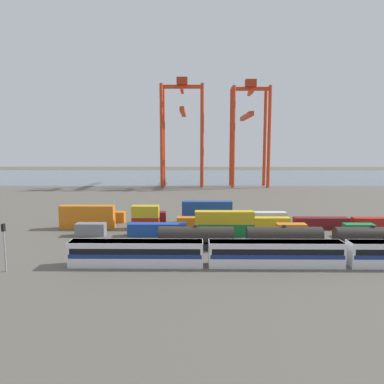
% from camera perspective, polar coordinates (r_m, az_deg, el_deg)
% --- Properties ---
extents(ground_plane, '(420.00, 420.00, 0.00)m').
position_cam_1_polar(ground_plane, '(115.97, 5.10, -1.93)').
color(ground_plane, '#5B564C').
extents(harbour_water, '(400.00, 110.00, 0.01)m').
position_cam_1_polar(harbour_water, '(223.32, 2.95, 2.51)').
color(harbour_water, slate).
rests_on(harbour_water, ground_plane).
extents(passenger_train, '(63.74, 3.14, 3.90)m').
position_cam_1_polar(passenger_train, '(58.03, 13.02, -9.27)').
color(passenger_train, silver).
rests_on(passenger_train, ground_plane).
extents(freight_tank_row, '(76.86, 2.96, 4.42)m').
position_cam_1_polar(freight_tank_row, '(72.98, 26.55, -6.48)').
color(freight_tank_row, '#232326').
rests_on(freight_tank_row, ground_plane).
extents(signal_mast, '(0.36, 0.60, 7.21)m').
position_cam_1_polar(signal_mast, '(60.16, -27.48, -6.80)').
color(signal_mast, gray).
rests_on(signal_mast, ground_plane).
extents(shipping_container_0, '(6.04, 2.44, 2.60)m').
position_cam_1_polar(shipping_container_0, '(78.25, -15.66, -5.69)').
color(shipping_container_0, slate).
rests_on(shipping_container_0, ground_plane).
extents(shipping_container_1, '(12.10, 2.44, 2.60)m').
position_cam_1_polar(shipping_container_1, '(75.57, -5.48, -5.90)').
color(shipping_container_1, '#1C4299').
rests_on(shipping_container_1, ground_plane).
extents(shipping_container_2, '(12.10, 2.44, 2.60)m').
position_cam_1_polar(shipping_container_2, '(75.37, 5.09, -5.93)').
color(shipping_container_2, '#197538').
rests_on(shipping_container_2, ground_plane).
extents(shipping_container_3, '(12.10, 2.44, 2.60)m').
position_cam_1_polar(shipping_container_3, '(74.82, 5.11, -4.00)').
color(shipping_container_3, gold).
rests_on(shipping_container_3, shipping_container_2).
extents(shipping_container_4, '(6.04, 2.44, 2.60)m').
position_cam_1_polar(shipping_container_4, '(77.68, 15.37, -5.77)').
color(shipping_container_4, orange).
rests_on(shipping_container_4, ground_plane).
extents(shipping_container_5, '(6.04, 2.44, 2.60)m').
position_cam_1_polar(shipping_container_5, '(82.28, 24.77, -5.46)').
color(shipping_container_5, '#197538').
rests_on(shipping_container_5, ground_plane).
extents(shipping_container_10, '(12.10, 2.44, 2.60)m').
position_cam_1_polar(shipping_container_10, '(85.20, -16.12, -4.65)').
color(shipping_container_10, orange).
rests_on(shipping_container_10, ground_plane).
extents(shipping_container_11, '(12.10, 2.44, 2.60)m').
position_cam_1_polar(shipping_container_11, '(84.72, -16.18, -2.93)').
color(shipping_container_11, orange).
rests_on(shipping_container_11, shipping_container_10).
extents(shipping_container_12, '(6.04, 2.44, 2.60)m').
position_cam_1_polar(shipping_container_12, '(82.40, -7.31, -4.82)').
color(shipping_container_12, '#AD211C').
rests_on(shipping_container_12, ground_plane).
extents(shipping_container_13, '(6.04, 2.44, 2.60)m').
position_cam_1_polar(shipping_container_13, '(81.90, -7.34, -3.05)').
color(shipping_container_13, gold).
rests_on(shipping_container_13, shipping_container_12).
extents(shipping_container_14, '(12.10, 2.44, 2.60)m').
position_cam_1_polar(shipping_container_14, '(81.64, 1.88, -4.88)').
color(shipping_container_14, orange).
rests_on(shipping_container_14, ground_plane).
extents(shipping_container_15, '(12.10, 2.44, 2.60)m').
position_cam_1_polar(shipping_container_15, '(82.97, 11.01, -4.82)').
color(shipping_container_15, gold).
rests_on(shipping_container_15, ground_plane).
extents(shipping_container_16, '(12.10, 2.44, 2.60)m').
position_cam_1_polar(shipping_container_16, '(86.30, 19.64, -4.64)').
color(shipping_container_16, maroon).
rests_on(shipping_container_16, ground_plane).
extents(shipping_container_17, '(12.10, 2.44, 2.60)m').
position_cam_1_polar(shipping_container_17, '(91.41, 27.47, -4.39)').
color(shipping_container_17, '#AD211C').
rests_on(shipping_container_17, ground_plane).
extents(shipping_container_18, '(12.10, 2.44, 2.60)m').
position_cam_1_polar(shipping_container_18, '(91.17, -14.29, -3.82)').
color(shipping_container_18, orange).
rests_on(shipping_container_18, ground_plane).
extents(shipping_container_19, '(6.04, 2.44, 2.60)m').
position_cam_1_polar(shipping_container_19, '(88.72, -6.10, -3.94)').
color(shipping_container_19, maroon).
rests_on(shipping_container_19, ground_plane).
extents(shipping_container_20, '(12.10, 2.44, 2.60)m').
position_cam_1_polar(shipping_container_20, '(88.16, 2.37, -3.98)').
color(shipping_container_20, '#1C4299').
rests_on(shipping_container_20, ground_plane).
extents(shipping_container_21, '(12.10, 2.44, 2.60)m').
position_cam_1_polar(shipping_container_21, '(87.69, 2.38, -2.31)').
color(shipping_container_21, '#1C4299').
rests_on(shipping_container_21, shipping_container_20).
extents(shipping_container_22, '(12.10, 2.44, 2.60)m').
position_cam_1_polar(shipping_container_22, '(89.51, 10.77, -3.93)').
color(shipping_container_22, silver).
rests_on(shipping_container_22, ground_plane).
extents(gantry_crane_west, '(19.52, 34.42, 48.77)m').
position_cam_1_polar(gantry_crane_west, '(169.00, -1.52, 10.95)').
color(gantry_crane_west, red).
rests_on(gantry_crane_west, ground_plane).
extents(gantry_crane_central, '(17.30, 35.36, 47.79)m').
position_cam_1_polar(gantry_crane_central, '(170.72, 8.97, 10.53)').
color(gantry_crane_central, red).
rests_on(gantry_crane_central, ground_plane).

